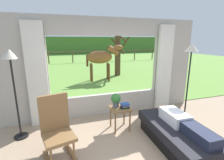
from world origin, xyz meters
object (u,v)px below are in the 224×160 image
object	(u,v)px
recliner_sofa	(178,135)
floor_lamp_left	(11,68)
reclining_person	(182,122)
rocking_chair	(57,129)
side_table	(120,112)
floor_lamp_right	(191,59)
pasture_tree	(118,53)
potted_plant	(116,99)
horse	(101,58)
book_stack	(125,106)

from	to	relation	value
recliner_sofa	floor_lamp_left	distance (m)	3.45
reclining_person	recliner_sofa	bearing A→B (deg)	92.31
rocking_chair	recliner_sofa	bearing A→B (deg)	-23.76
side_table	floor_lamp_right	bearing A→B (deg)	0.37
rocking_chair	pasture_tree	size ratio (longest dim) A/B	0.40
floor_lamp_left	potted_plant	bearing A→B (deg)	-7.73
floor_lamp_left	horse	distance (m)	5.13
book_stack	floor_lamp_left	xyz separation A→B (m)	(-2.19, 0.39, 0.90)
floor_lamp_left	pasture_tree	size ratio (longest dim) A/B	0.65
rocking_chair	pasture_tree	bearing A→B (deg)	47.24
side_table	floor_lamp_left	bearing A→B (deg)	170.96
recliner_sofa	floor_lamp_left	xyz separation A→B (m)	(-2.95, 1.25, 1.26)
floor_lamp_right	pasture_tree	distance (m)	5.48
horse	potted_plant	bearing A→B (deg)	-4.67
reclining_person	floor_lamp_right	xyz separation A→B (m)	(0.97, 0.98, 1.01)
rocking_chair	floor_lamp_right	world-z (taller)	floor_lamp_right
side_table	potted_plant	bearing A→B (deg)	143.13
recliner_sofa	side_table	bearing A→B (deg)	135.25
floor_lamp_left	floor_lamp_right	size ratio (longest dim) A/B	0.96
reclining_person	floor_lamp_left	bearing A→B (deg)	158.54
side_table	floor_lamp_right	xyz separation A→B (m)	(1.82, 0.01, 1.11)
reclining_person	floor_lamp_left	size ratio (longest dim) A/B	0.78
recliner_sofa	horse	size ratio (longest dim) A/B	0.96
book_stack	horse	bearing A→B (deg)	81.90
reclining_person	book_stack	bearing A→B (deg)	132.34
side_table	potted_plant	xyz separation A→B (m)	(-0.08, 0.06, 0.28)
floor_lamp_right	horse	world-z (taller)	floor_lamp_right
potted_plant	floor_lamp_left	size ratio (longest dim) A/B	0.17
floor_lamp_right	horse	distance (m)	4.71
reclining_person	side_table	xyz separation A→B (m)	(-0.85, 0.97, -0.10)
potted_plant	book_stack	size ratio (longest dim) A/B	1.64
floor_lamp_left	horse	world-z (taller)	floor_lamp_left
rocking_chair	floor_lamp_left	world-z (taller)	floor_lamp_left
potted_plant	side_table	bearing A→B (deg)	-36.87
side_table	horse	bearing A→B (deg)	80.72
reclining_person	rocking_chair	world-z (taller)	rocking_chair
recliner_sofa	potted_plant	size ratio (longest dim) A/B	5.42
side_table	book_stack	distance (m)	0.19
floor_lamp_right	rocking_chair	bearing A→B (deg)	-169.94
recliner_sofa	book_stack	world-z (taller)	book_stack
rocking_chair	horse	size ratio (longest dim) A/B	0.62
book_stack	pasture_tree	distance (m)	5.89
recliner_sofa	pasture_tree	xyz separation A→B (m)	(1.08, 6.41, 1.09)
book_stack	horse	world-z (taller)	horse
rocking_chair	book_stack	world-z (taller)	rocking_chair
side_table	book_stack	size ratio (longest dim) A/B	2.67
rocking_chair	floor_lamp_left	distance (m)	1.49
horse	pasture_tree	xyz separation A→B (m)	(1.18, 0.90, 0.15)
potted_plant	floor_lamp_right	bearing A→B (deg)	-1.45
potted_plant	pasture_tree	world-z (taller)	pasture_tree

